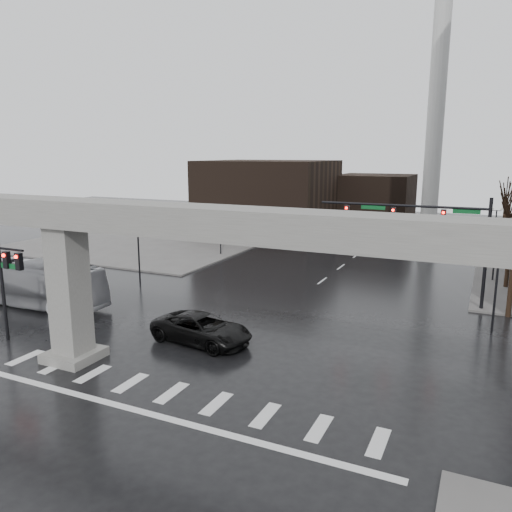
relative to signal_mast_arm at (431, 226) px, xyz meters
The scene contains 20 objects.
ground 21.64m from the signal_mast_arm, 115.57° to the right, with size 160.00×160.00×0.00m, color black.
sidewalk_nw 39.41m from the signal_mast_arm, 153.82° to the left, with size 28.00×36.00×0.15m, color #646260.
elevated_guideway 20.35m from the signal_mast_arm, 112.35° to the right, with size 48.00×2.60×8.70m.
building_far_left 32.68m from the signal_mast_arm, 134.74° to the left, with size 16.00×14.00×10.00m, color black.
building_far_mid 35.02m from the signal_mast_arm, 108.32° to the left, with size 10.00×10.00×8.00m, color black.
smokestack 28.38m from the signal_mast_arm, 96.28° to the left, with size 3.60×3.60×30.00m.
signal_mast_arm is the anchor object (origin of this frame).
signal_left_pole 28.09m from the signal_mast_arm, 139.26° to the right, with size 2.30×0.30×6.00m.
lamp_right_0 6.99m from the signal_mast_arm, 46.80° to the right, with size 1.22×0.32×5.11m.
lamp_right_1 10.51m from the signal_mast_arm, 63.90° to the left, with size 1.22×0.32×5.11m.
lamp_right_2 23.75m from the signal_mast_arm, 79.01° to the left, with size 1.22×0.32×5.11m.
lamp_left_0 23.12m from the signal_mast_arm, 167.96° to the right, with size 1.22×0.32×5.11m.
lamp_left_1 24.42m from the signal_mast_arm, 157.75° to the left, with size 1.22×0.32×5.11m.
lamp_left_2 32.40m from the signal_mast_arm, 134.11° to the left, with size 1.22×0.32×5.11m.
tree_right_1 9.57m from the signal_mast_arm, 52.50° to the left, with size 1.09×1.61×7.67m.
tree_right_2 16.45m from the signal_mast_arm, 70.00° to the left, with size 1.10×1.63×7.85m.
tree_right_3 24.04m from the signal_mast_arm, 76.58° to the left, with size 1.11×1.66×8.02m.
tree_right_4 31.83m from the signal_mast_arm, 79.94° to the left, with size 1.12×1.69×8.19m.
pickup_truck 18.30m from the signal_mast_arm, 128.55° to the right, with size 2.84×6.17×1.71m, color black.
city_bus 29.27m from the signal_mast_arm, 154.11° to the right, with size 2.81×12.03×3.35m, color #A9A9AE.
Camera 1 is at (12.69, -18.79, 10.99)m, focal length 35.00 mm.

